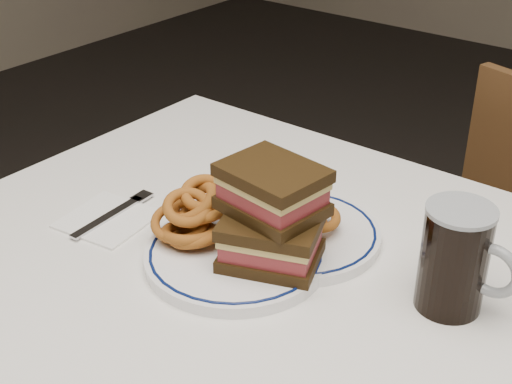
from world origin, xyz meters
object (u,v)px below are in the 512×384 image
Objects in this scene: beer_mug at (456,258)px; reuben_sandwich at (272,215)px; far_plate at (299,234)px; main_plate at (236,255)px.

reuben_sandwich is at bearing -162.56° from beer_mug.
beer_mug is 0.60× the size of far_plate.
reuben_sandwich reaches higher than beer_mug.
beer_mug reaches higher than far_plate.
far_plate is (-0.24, 0.01, -0.06)m from beer_mug.
main_plate is at bearing -161.81° from beer_mug.
reuben_sandwich is 0.11m from far_plate.
main_plate is 1.78× the size of beer_mug.
far_plate is at bearing 69.65° from main_plate.
beer_mug is at bearing 18.19° from main_plate.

